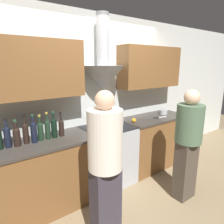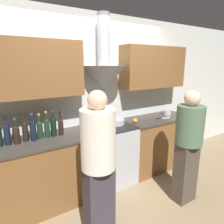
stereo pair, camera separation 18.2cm
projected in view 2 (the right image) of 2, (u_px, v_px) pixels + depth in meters
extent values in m
plane|color=#847051|center=(120.00, 192.00, 2.98)|extent=(12.00, 12.00, 0.00)
cube|color=silver|center=(98.00, 100.00, 3.21)|extent=(8.40, 0.06, 2.60)
cone|color=#A8AAAF|center=(104.00, 78.00, 2.95)|extent=(0.64, 0.64, 0.36)
cylinder|color=#A8AAAF|center=(104.00, 40.00, 2.83)|extent=(0.18, 0.18, 0.72)
cube|color=brown|center=(31.00, 69.00, 2.42)|extent=(1.25, 0.32, 0.70)
cube|color=brown|center=(153.00, 67.00, 3.47)|extent=(1.26, 0.32, 0.70)
cube|color=brown|center=(43.00, 174.00, 2.61)|extent=(1.25, 0.60, 0.90)
cube|color=#38332D|center=(40.00, 141.00, 2.50)|extent=(1.27, 0.62, 0.03)
cube|color=brown|center=(155.00, 143.00, 3.66)|extent=(1.26, 0.60, 0.90)
cube|color=#38332D|center=(157.00, 118.00, 3.55)|extent=(1.29, 0.62, 0.03)
cube|color=#A8AAAF|center=(109.00, 156.00, 3.13)|extent=(0.76, 0.60, 0.91)
cube|color=black|center=(119.00, 165.00, 2.90)|extent=(0.53, 0.01, 0.41)
cube|color=black|center=(108.00, 127.00, 3.02)|extent=(0.76, 0.60, 0.02)
cube|color=#A8AAAF|center=(100.00, 127.00, 3.26)|extent=(0.76, 0.06, 0.10)
cylinder|color=black|center=(7.00, 136.00, 2.33)|extent=(0.07, 0.07, 0.21)
sphere|color=black|center=(6.00, 127.00, 2.30)|extent=(0.07, 0.07, 0.07)
cylinder|color=black|center=(6.00, 122.00, 2.29)|extent=(0.03, 0.03, 0.09)
cylinder|color=black|center=(5.00, 117.00, 2.28)|extent=(0.03, 0.03, 0.02)
cylinder|color=black|center=(16.00, 136.00, 2.36)|extent=(0.08, 0.08, 0.18)
sphere|color=black|center=(16.00, 129.00, 2.34)|extent=(0.08, 0.08, 0.08)
cylinder|color=black|center=(15.00, 124.00, 2.33)|extent=(0.03, 0.03, 0.09)
cylinder|color=#234C33|center=(14.00, 119.00, 2.31)|extent=(0.03, 0.03, 0.02)
cylinder|color=black|center=(25.00, 133.00, 2.44)|extent=(0.07, 0.07, 0.21)
sphere|color=black|center=(25.00, 125.00, 2.41)|extent=(0.07, 0.07, 0.07)
cylinder|color=black|center=(24.00, 119.00, 2.40)|extent=(0.03, 0.03, 0.10)
cylinder|color=black|center=(23.00, 114.00, 2.38)|extent=(0.03, 0.03, 0.02)
cylinder|color=black|center=(33.00, 132.00, 2.46)|extent=(0.07, 0.07, 0.22)
sphere|color=black|center=(32.00, 123.00, 2.43)|extent=(0.07, 0.07, 0.07)
cylinder|color=black|center=(32.00, 119.00, 2.42)|extent=(0.03, 0.03, 0.09)
cylinder|color=#234C33|center=(32.00, 114.00, 2.40)|extent=(0.03, 0.03, 0.02)
cylinder|color=black|center=(40.00, 131.00, 2.53)|extent=(0.07, 0.07, 0.19)
sphere|color=black|center=(39.00, 124.00, 2.51)|extent=(0.07, 0.07, 0.07)
cylinder|color=black|center=(39.00, 119.00, 2.49)|extent=(0.03, 0.03, 0.09)
cylinder|color=gold|center=(39.00, 114.00, 2.48)|extent=(0.03, 0.03, 0.02)
cylinder|color=black|center=(47.00, 130.00, 2.56)|extent=(0.07, 0.07, 0.21)
sphere|color=black|center=(46.00, 122.00, 2.54)|extent=(0.07, 0.07, 0.07)
cylinder|color=black|center=(46.00, 117.00, 2.52)|extent=(0.03, 0.03, 0.10)
cylinder|color=gold|center=(46.00, 112.00, 2.51)|extent=(0.03, 0.03, 0.02)
cylinder|color=black|center=(54.00, 128.00, 2.61)|extent=(0.08, 0.08, 0.21)
sphere|color=black|center=(53.00, 120.00, 2.59)|extent=(0.07, 0.07, 0.07)
cylinder|color=black|center=(53.00, 116.00, 2.57)|extent=(0.03, 0.03, 0.09)
cylinder|color=#234C33|center=(52.00, 111.00, 2.56)|extent=(0.03, 0.03, 0.02)
cylinder|color=black|center=(61.00, 128.00, 2.66)|extent=(0.07, 0.07, 0.18)
sphere|color=black|center=(60.00, 121.00, 2.64)|extent=(0.07, 0.07, 0.07)
cylinder|color=black|center=(60.00, 117.00, 2.63)|extent=(0.03, 0.03, 0.10)
cylinder|color=black|center=(60.00, 112.00, 2.61)|extent=(0.03, 0.03, 0.02)
cylinder|color=#A8AAAF|center=(97.00, 122.00, 2.96)|extent=(0.20, 0.20, 0.17)
cylinder|color=#A8AAAF|center=(116.00, 122.00, 3.14)|extent=(0.27, 0.27, 0.08)
sphere|color=orange|center=(135.00, 121.00, 3.21)|extent=(0.07, 0.07, 0.07)
cylinder|color=#A8AAAF|center=(167.00, 113.00, 3.72)|extent=(0.15, 0.15, 0.08)
cube|color=silver|center=(165.00, 118.00, 3.50)|extent=(0.18, 0.07, 0.01)
cube|color=black|center=(159.00, 119.00, 3.45)|extent=(0.11, 0.04, 0.01)
cube|color=#38333D|center=(99.00, 205.00, 2.06)|extent=(0.29, 0.19, 0.86)
cylinder|color=silver|center=(98.00, 140.00, 1.89)|extent=(0.34, 0.34, 0.59)
sphere|color=#E0B28E|center=(97.00, 100.00, 1.80)|extent=(0.19, 0.19, 0.19)
cube|color=#473D33|center=(185.00, 172.00, 2.72)|extent=(0.30, 0.19, 0.84)
cylinder|color=#4C664C|center=(190.00, 125.00, 2.56)|extent=(0.35, 0.35, 0.51)
sphere|color=#E0B28E|center=(192.00, 98.00, 2.48)|extent=(0.20, 0.20, 0.20)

